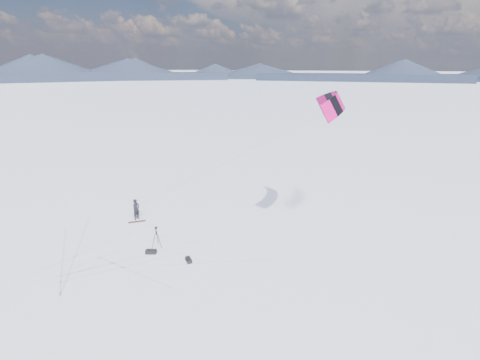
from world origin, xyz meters
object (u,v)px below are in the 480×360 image
at_px(gear_bag_a, 151,252).
at_px(gear_bag_b, 189,260).
at_px(snowboard, 137,222).
at_px(tripod, 156,234).
at_px(snowkiter, 137,219).

relative_size(gear_bag_a, gear_bag_b, 1.18).
relative_size(snowboard, tripod, 0.89).
distance_m(snowkiter, snowboard, 0.53).
distance_m(snowboard, tripod, 5.08).
relative_size(tripod, gear_bag_a, 1.95).
distance_m(tripod, gear_bag_b, 3.29).
bearing_deg(snowboard, gear_bag_a, -81.55).
height_order(tripod, gear_bag_b, tripod).
bearing_deg(snowboard, gear_bag_b, -66.94).
height_order(gear_bag_a, gear_bag_b, gear_bag_a).
distance_m(snowkiter, tripod, 5.57).
bearing_deg(tripod, gear_bag_a, -77.62).
bearing_deg(gear_bag_a, gear_bag_b, -20.21).
height_order(snowkiter, gear_bag_a, snowkiter).
height_order(snowboard, gear_bag_b, gear_bag_b).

